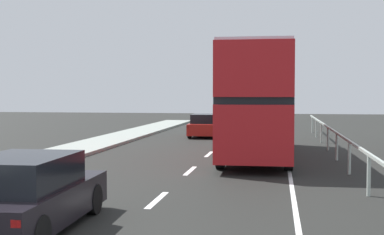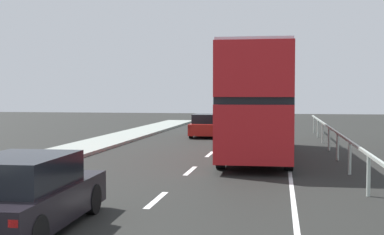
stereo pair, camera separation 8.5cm
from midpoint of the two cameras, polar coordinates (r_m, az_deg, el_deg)
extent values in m
cube|color=silver|center=(12.55, -4.12, -9.19)|extent=(0.16, 1.97, 0.01)
cube|color=silver|center=(17.11, -0.35, -5.98)|extent=(0.16, 1.97, 0.01)
cube|color=silver|center=(21.74, 1.80, -4.12)|extent=(0.16, 1.97, 0.01)
cube|color=silver|center=(26.41, 3.19, -2.92)|extent=(0.16, 1.97, 0.01)
cube|color=silver|center=(31.10, 4.16, -2.07)|extent=(0.16, 1.97, 0.01)
cube|color=silver|center=(35.80, 4.87, -1.45)|extent=(0.16, 1.97, 0.01)
cube|color=silver|center=(15.24, 10.88, -7.11)|extent=(0.12, 46.00, 0.01)
cube|color=#ADB9AF|center=(15.26, 17.98, -3.18)|extent=(0.08, 42.00, 0.08)
cylinder|color=#ADB9AF|center=(13.61, 19.03, -6.15)|extent=(0.10, 0.10, 1.06)
cylinder|color=#ADB9AF|center=(17.04, 17.09, -4.36)|extent=(0.10, 0.10, 1.06)
cylinder|color=#ADB9AF|center=(20.49, 15.81, -3.17)|extent=(0.10, 0.10, 1.06)
cylinder|color=#ADB9AF|center=(23.96, 14.90, -2.32)|extent=(0.10, 0.10, 1.06)
cylinder|color=#ADB9AF|center=(27.43, 14.22, -1.69)|extent=(0.10, 0.10, 1.06)
cylinder|color=#ADB9AF|center=(30.91, 13.70, -1.19)|extent=(0.10, 0.10, 1.06)
cylinder|color=#ADB9AF|center=(34.40, 13.28, -0.80)|extent=(0.10, 0.10, 1.06)
cube|color=#B2181D|center=(21.07, 7.12, -0.83)|extent=(2.72, 10.68, 1.89)
cube|color=black|center=(21.03, 7.13, 2.06)|extent=(2.73, 10.25, 0.24)
cube|color=#B2181D|center=(21.04, 7.15, 4.80)|extent=(2.72, 10.68, 1.77)
cube|color=silver|center=(21.10, 7.16, 7.33)|extent=(2.67, 10.46, 0.10)
cube|color=black|center=(26.35, 7.37, 0.07)|extent=(2.25, 0.09, 1.32)
cube|color=yellow|center=(26.35, 7.40, 5.33)|extent=(1.50, 0.07, 0.28)
cylinder|color=black|center=(25.07, 4.67, -2.08)|extent=(0.30, 1.01, 1.00)
cylinder|color=black|center=(25.03, 9.93, -2.12)|extent=(0.30, 1.01, 1.00)
cylinder|color=black|center=(17.51, 3.07, -4.15)|extent=(0.30, 1.01, 1.00)
cylinder|color=black|center=(17.45, 10.62, -4.21)|extent=(0.30, 1.01, 1.00)
cube|color=black|center=(10.25, -18.14, -9.12)|extent=(1.96, 4.23, 0.66)
cube|color=black|center=(9.96, -18.72, -5.81)|extent=(1.67, 2.35, 0.59)
cube|color=red|center=(8.07, -19.35, -11.15)|extent=(0.16, 0.07, 0.12)
cylinder|color=black|center=(11.86, -18.84, -8.46)|extent=(0.22, 0.65, 0.64)
cylinder|color=black|center=(11.24, -11.18, -8.98)|extent=(0.22, 0.65, 0.64)
cylinder|color=black|center=(8.73, -17.16, -12.46)|extent=(0.22, 0.65, 0.64)
cube|color=maroon|center=(30.58, 1.51, -1.20)|extent=(1.84, 4.07, 0.66)
cube|color=black|center=(30.35, 1.47, -0.11)|extent=(1.59, 2.25, 0.53)
cube|color=red|center=(28.71, -0.51, -1.12)|extent=(0.16, 0.06, 0.12)
cube|color=red|center=(28.51, 2.59, -1.15)|extent=(0.16, 0.06, 0.12)
cylinder|color=black|center=(32.00, 0.37, -1.36)|extent=(0.21, 0.64, 0.64)
cylinder|color=black|center=(31.82, 3.23, -1.39)|extent=(0.21, 0.64, 0.64)
cylinder|color=black|center=(29.40, -0.35, -1.72)|extent=(0.21, 0.64, 0.64)
cylinder|color=black|center=(29.20, 2.76, -1.75)|extent=(0.21, 0.64, 0.64)
camera|label=1|loc=(0.04, -90.16, -0.01)|focal=47.59mm
camera|label=2|loc=(0.04, 89.84, 0.01)|focal=47.59mm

